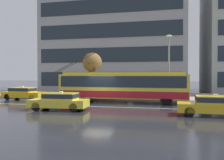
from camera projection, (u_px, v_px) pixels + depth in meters
ground_plane at (98, 105)px, 21.03m from camera, size 160.00×160.00×0.00m
sidewalk_slab at (118, 95)px, 29.82m from camera, size 80.00×10.00×0.14m
lane_centre_line at (94, 106)px, 19.86m from camera, size 72.00×0.14×0.01m
trolleybus at (123, 86)px, 22.96m from camera, size 12.96×2.80×5.02m
taxi_oncoming_far at (214, 105)px, 15.29m from camera, size 4.36×1.85×1.39m
taxi_oncoming_near at (60, 100)px, 17.87m from camera, size 4.33×1.98×1.39m
taxi_queued_behind_bus at (24, 93)px, 25.66m from camera, size 4.64×2.07×1.39m
bus_shelter at (114, 80)px, 26.47m from camera, size 4.18×1.90×2.46m
pedestrian_at_shelter at (126, 88)px, 26.51m from camera, size 0.50×0.50×1.68m
pedestrian_approaching_curb at (87, 82)px, 26.59m from camera, size 1.49×1.49×1.99m
pedestrian_walking_past at (150, 83)px, 26.30m from camera, size 1.02×1.02×2.02m
street_lamp at (169, 61)px, 24.37m from camera, size 0.60×0.32×6.48m
street_tree_bare at (92, 63)px, 27.34m from camera, size 2.20×2.37×4.95m
office_tower_corner_left at (117, 37)px, 42.17m from camera, size 22.83×14.52×18.26m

